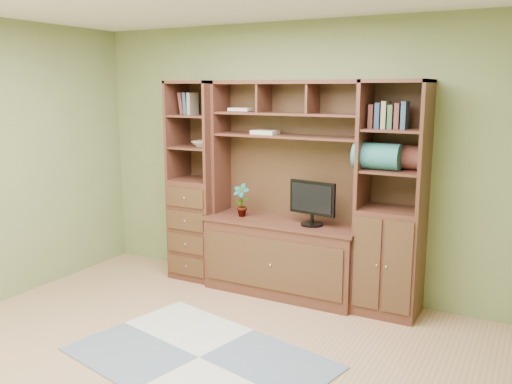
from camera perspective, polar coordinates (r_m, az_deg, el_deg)
The scene contains 11 objects.
room at distance 3.61m, azimuth -8.93°, elevation -0.08°, with size 4.60×4.10×2.64m.
center_hutch at distance 5.13m, azimuth 2.84°, elevation 0.18°, with size 1.54×0.53×2.05m, color #492519.
left_tower at distance 5.65m, azimuth -6.17°, elevation 1.14°, with size 0.50×0.45×2.05m, color #492519.
right_tower at distance 4.83m, azimuth 14.11°, elevation -0.83°, with size 0.55×0.45×2.05m, color #492519.
rug at distance 4.23m, azimuth -6.04°, elevation -16.99°, with size 1.85×1.23×0.01m, color gray.
monitor at distance 4.97m, azimuth 5.96°, elevation -0.33°, with size 0.47×0.21×0.57m, color black.
orchid at distance 5.32m, azimuth -1.56°, elevation -0.85°, with size 0.17×0.12×0.33m, color #A14536.
magazines at distance 5.24m, azimuth 0.96°, elevation 6.32°, with size 0.24×0.17×0.04m, color beige.
bowl at distance 5.55m, azimuth -5.45°, elevation 5.07°, with size 0.24×0.24×0.06m, color beige.
blanket_teal at distance 4.75m, azimuth 12.62°, elevation 3.70°, with size 0.39×0.23×0.23m, color #276764.
blanket_red at distance 4.83m, azimuth 15.12°, elevation 3.58°, with size 0.38×0.21×0.21m, color brown.
Camera 1 is at (2.15, -2.82, 1.98)m, focal length 38.00 mm.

